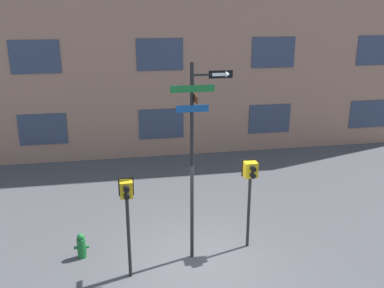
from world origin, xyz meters
The scene contains 6 objects.
ground_plane centered at (0.00, 0.00, 0.00)m, with size 60.00×60.00×0.00m, color #424244.
building_facade centered at (0.00, 8.52, 5.76)m, with size 24.00×0.64×11.51m.
street_sign_pole centered at (-0.06, 0.27, 2.98)m, with size 1.45×0.70×4.98m.
pedestrian_signal_left centered at (-1.72, -0.29, 1.93)m, with size 0.35×0.40×2.48m.
pedestrian_signal_right centered at (1.43, 0.51, 1.92)m, with size 0.39×0.40×2.43m.
fire_hydrant centered at (-2.91, 0.75, 0.33)m, with size 0.38×0.22×0.68m.
Camera 1 is at (-1.85, -9.19, 6.15)m, focal length 40.00 mm.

